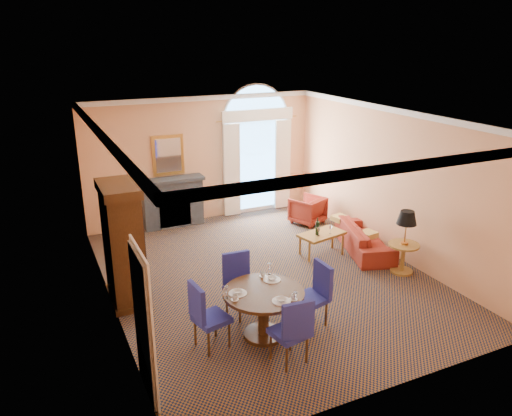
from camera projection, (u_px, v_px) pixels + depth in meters
name	position (u px, v px, depth m)	size (l,w,h in m)	color
ground	(266.00, 276.00, 10.07)	(7.50, 7.50, 0.00)	#101B33
room_envelope	(251.00, 148.00, 9.81)	(6.04, 7.52, 3.45)	#F3AA74
armoire	(123.00, 246.00, 8.84)	(0.63, 1.13, 2.21)	#39200D
dining_table	(264.00, 304.00, 7.87)	(1.29, 1.29, 1.01)	#39200D
dining_chair_north	(239.00, 279.00, 8.59)	(0.59, 0.59, 1.09)	navy
dining_chair_south	(293.00, 328.00, 7.16)	(0.56, 0.56, 1.09)	navy
dining_chair_east	(316.00, 290.00, 8.22)	(0.59, 0.59, 1.09)	navy
dining_chair_west	(205.00, 312.00, 7.57)	(0.59, 0.59, 1.09)	navy
sofa	(364.00, 238.00, 11.17)	(2.03, 0.80, 0.59)	maroon
armchair	(307.00, 210.00, 12.82)	(0.75, 0.77, 0.70)	maroon
coffee_table	(322.00, 235.00, 10.91)	(1.10, 0.76, 0.89)	#A57531
side_table	(405.00, 234.00, 9.97)	(0.62, 0.62, 1.30)	#A57531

